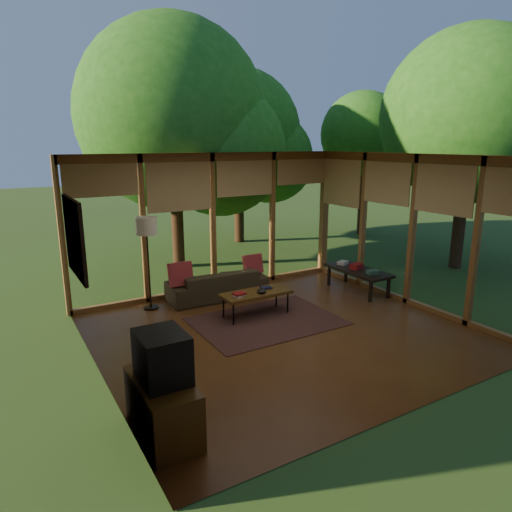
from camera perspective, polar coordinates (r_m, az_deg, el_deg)
floor at (r=7.23m, az=3.46°, el=-9.53°), size 5.50×5.50×0.00m
ceiling at (r=6.63m, az=3.81°, el=12.38°), size 5.50×5.50×0.00m
wall_left at (r=5.77m, az=-19.62°, el=-2.26°), size 0.04×5.00×2.70m
wall_front at (r=5.02m, az=19.90°, el=-4.69°), size 5.50×0.04×2.70m
window_wall_back at (r=8.94m, az=-5.41°, el=4.07°), size 5.50×0.12×2.70m
window_wall_right at (r=8.63m, az=18.96°, el=3.00°), size 0.12×5.00×2.70m
exterior_lawn at (r=18.10m, az=10.37°, el=4.61°), size 40.00×40.00×0.00m
tree_nw at (r=10.79m, az=-10.44°, el=16.86°), size 4.23×4.23×5.58m
tree_ne at (r=13.49m, az=-2.42°, el=14.98°), size 3.66×3.66×4.95m
tree_se at (r=11.41m, az=25.02°, el=15.46°), size 3.80×3.80×5.33m
tree_far at (r=14.84m, az=13.17°, el=14.54°), size 2.58×2.58×4.42m
rug at (r=7.64m, az=1.36°, el=-8.14°), size 2.34×1.65×0.01m
sofa at (r=8.69m, az=-4.85°, el=-3.54°), size 1.90×0.83×0.54m
pillow_left at (r=8.27m, az=-9.42°, el=-2.29°), size 0.42×0.22×0.44m
pillow_right at (r=8.90m, az=-0.39°, el=-1.07°), size 0.38×0.20×0.39m
ct_book_lower at (r=7.53m, az=-2.11°, el=-4.96°), size 0.22×0.19×0.03m
ct_book_upper at (r=7.52m, az=-2.11°, el=-4.72°), size 0.22×0.17×0.03m
ct_book_side at (r=7.92m, az=1.27°, el=-3.97°), size 0.20×0.16×0.03m
ct_bowl at (r=7.67m, az=0.71°, el=-4.41°), size 0.16×0.16×0.07m
media_cabinet at (r=4.92m, az=-11.56°, el=-18.06°), size 0.50×1.00×0.60m
television at (r=4.65m, az=-11.66°, el=-12.25°), size 0.45×0.55×0.50m
console_book_a at (r=8.93m, az=14.40°, el=-1.97°), size 0.24×0.19×0.08m
console_book_b at (r=9.23m, az=12.45°, el=-1.23°), size 0.26×0.22×0.11m
console_book_c at (r=9.52m, az=10.81°, el=-0.82°), size 0.27×0.24×0.06m
floor_lamp at (r=8.05m, az=-13.52°, el=3.04°), size 0.36×0.36×1.65m
coffee_table at (r=7.75m, az=0.00°, el=-4.76°), size 1.20×0.50×0.43m
side_console at (r=9.22m, az=12.62°, el=-1.89°), size 0.60×1.40×0.46m
wall_painting at (r=7.08m, az=-21.71°, el=2.14°), size 0.06×1.35×1.15m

